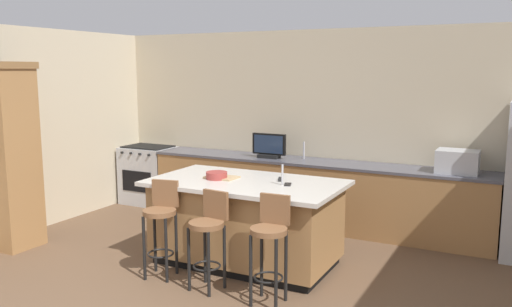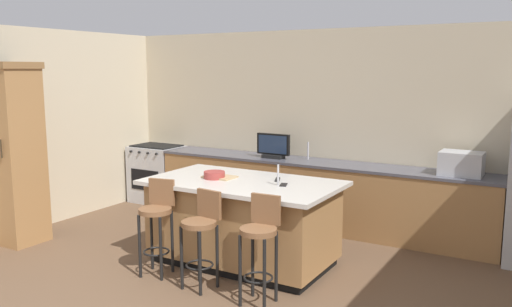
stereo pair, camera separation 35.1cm
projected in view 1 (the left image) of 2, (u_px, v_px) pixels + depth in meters
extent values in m
cube|color=beige|center=(324.00, 127.00, 7.40)|extent=(7.02, 0.12, 2.68)
cube|color=beige|center=(40.00, 129.00, 7.11)|extent=(0.12, 4.44, 2.68)
cube|color=#9E7042|center=(311.00, 195.00, 7.22)|extent=(4.73, 0.60, 0.87)
cube|color=#4C4C56|center=(312.00, 162.00, 7.14)|extent=(4.75, 0.62, 0.04)
cube|color=black|center=(246.00, 259.00, 5.88)|extent=(1.85, 0.95, 0.09)
cube|color=#9E7042|center=(246.00, 220.00, 5.81)|extent=(1.93, 1.03, 0.80)
cube|color=beige|center=(246.00, 183.00, 5.74)|extent=(2.09, 1.19, 0.04)
cube|color=#B7BABF|center=(149.00, 175.00, 8.46)|extent=(0.79, 0.60, 0.91)
cube|color=black|center=(137.00, 181.00, 8.20)|extent=(0.56, 0.01, 0.33)
cube|color=black|center=(148.00, 147.00, 8.39)|extent=(0.71, 0.50, 0.02)
cylinder|color=black|center=(122.00, 153.00, 8.24)|extent=(0.04, 0.03, 0.04)
cylinder|color=black|center=(131.00, 153.00, 8.16)|extent=(0.04, 0.03, 0.04)
cylinder|color=black|center=(140.00, 154.00, 8.08)|extent=(0.04, 0.03, 0.04)
cylinder|color=black|center=(149.00, 155.00, 8.01)|extent=(0.04, 0.03, 0.04)
cube|color=#9E7042|center=(6.00, 156.00, 6.30)|extent=(0.65, 0.51, 2.22)
cube|color=#B7BABF|center=(458.00, 162.00, 6.29)|extent=(0.48, 0.36, 0.28)
cube|color=black|center=(269.00, 156.00, 7.37)|extent=(0.30, 0.16, 0.05)
cube|color=black|center=(269.00, 144.00, 7.34)|extent=(0.50, 0.05, 0.29)
cube|color=#1E2D47|center=(268.00, 144.00, 7.32)|extent=(0.44, 0.01, 0.25)
cylinder|color=#B2B2B7|center=(304.00, 150.00, 7.28)|extent=(0.02, 0.02, 0.24)
cylinder|color=#B2B2B7|center=(282.00, 175.00, 5.53)|extent=(0.02, 0.02, 0.22)
cylinder|color=brown|center=(159.00, 212.00, 5.38)|extent=(0.34, 0.34, 0.05)
cube|color=brown|center=(165.00, 193.00, 5.50)|extent=(0.29, 0.09, 0.28)
cylinder|color=black|center=(144.00, 249.00, 5.35)|extent=(0.03, 0.03, 0.67)
cylinder|color=black|center=(166.00, 251.00, 5.29)|extent=(0.03, 0.03, 0.67)
cylinder|color=black|center=(155.00, 241.00, 5.59)|extent=(0.03, 0.03, 0.67)
cylinder|color=black|center=(176.00, 243.00, 5.52)|extent=(0.03, 0.03, 0.67)
torus|color=black|center=(161.00, 253.00, 5.45)|extent=(0.28, 0.28, 0.02)
cylinder|color=brown|center=(206.00, 224.00, 5.07)|extent=(0.34, 0.34, 0.05)
cube|color=brown|center=(216.00, 204.00, 5.17)|extent=(0.29, 0.07, 0.28)
cylinder|color=black|center=(189.00, 260.00, 5.09)|extent=(0.03, 0.03, 0.63)
cylinder|color=black|center=(209.00, 265.00, 4.96)|extent=(0.03, 0.03, 0.63)
cylinder|color=black|center=(205.00, 252.00, 5.29)|extent=(0.03, 0.03, 0.63)
cylinder|color=black|center=(224.00, 257.00, 5.16)|extent=(0.03, 0.03, 0.63)
torus|color=black|center=(207.00, 266.00, 5.14)|extent=(0.28, 0.28, 0.02)
cylinder|color=brown|center=(269.00, 231.00, 4.75)|extent=(0.34, 0.34, 0.05)
cube|color=brown|center=(275.00, 209.00, 4.86)|extent=(0.29, 0.05, 0.28)
cylinder|color=black|center=(251.00, 271.00, 4.75)|extent=(0.03, 0.03, 0.67)
cylinder|color=black|center=(276.00, 276.00, 4.65)|extent=(0.03, 0.03, 0.67)
cylinder|color=black|center=(262.00, 262.00, 4.97)|extent=(0.03, 0.03, 0.67)
cylinder|color=black|center=(286.00, 266.00, 4.87)|extent=(0.03, 0.03, 0.67)
torus|color=black|center=(268.00, 277.00, 4.82)|extent=(0.28, 0.28, 0.02)
cylinder|color=#993833|center=(217.00, 175.00, 5.84)|extent=(0.24, 0.24, 0.08)
cube|color=black|center=(288.00, 184.00, 5.55)|extent=(0.12, 0.16, 0.01)
cube|color=black|center=(280.00, 179.00, 5.79)|extent=(0.11, 0.17, 0.02)
cube|color=tan|center=(222.00, 177.00, 5.90)|extent=(0.36, 0.26, 0.02)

